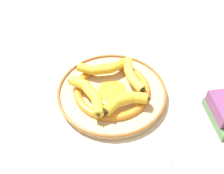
{
  "coord_description": "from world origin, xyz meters",
  "views": [
    {
      "loc": [
        0.24,
        -0.54,
        0.71
      ],
      "look_at": [
        0.01,
        0.04,
        0.04
      ],
      "focal_mm": 42.0,
      "sensor_mm": 36.0,
      "label": 1
    }
  ],
  "objects_px": {
    "decorative_bowl": "(112,91)",
    "banana_c": "(90,95)",
    "banana_b": "(126,101)",
    "banana_d": "(101,68)",
    "banana_a": "(132,74)"
  },
  "relations": [
    {
      "from": "decorative_bowl",
      "to": "banana_a",
      "type": "bearing_deg",
      "value": 56.5
    },
    {
      "from": "banana_a",
      "to": "decorative_bowl",
      "type": "bearing_deg",
      "value": -70.09
    },
    {
      "from": "decorative_bowl",
      "to": "banana_d",
      "type": "relative_size",
      "value": 2.2
    },
    {
      "from": "banana_a",
      "to": "banana_c",
      "type": "height_order",
      "value": "banana_c"
    },
    {
      "from": "decorative_bowl",
      "to": "banana_c",
      "type": "bearing_deg",
      "value": -124.63
    },
    {
      "from": "banana_b",
      "to": "banana_c",
      "type": "xyz_separation_m",
      "value": [
        -0.12,
        -0.02,
        -0.0
      ]
    },
    {
      "from": "banana_c",
      "to": "banana_d",
      "type": "distance_m",
      "value": 0.13
    },
    {
      "from": "banana_b",
      "to": "banana_d",
      "type": "height_order",
      "value": "banana_b"
    },
    {
      "from": "decorative_bowl",
      "to": "banana_c",
      "type": "xyz_separation_m",
      "value": [
        -0.05,
        -0.07,
        0.04
      ]
    },
    {
      "from": "banana_b",
      "to": "banana_c",
      "type": "height_order",
      "value": "banana_b"
    },
    {
      "from": "decorative_bowl",
      "to": "banana_a",
      "type": "xyz_separation_m",
      "value": [
        0.05,
        0.07,
        0.04
      ]
    },
    {
      "from": "banana_d",
      "to": "banana_a",
      "type": "bearing_deg",
      "value": -24.19
    },
    {
      "from": "banana_c",
      "to": "banana_d",
      "type": "xyz_separation_m",
      "value": [
        -0.02,
        0.13,
        -0.0
      ]
    },
    {
      "from": "decorative_bowl",
      "to": "banana_a",
      "type": "height_order",
      "value": "banana_a"
    },
    {
      "from": "decorative_bowl",
      "to": "banana_b",
      "type": "xyz_separation_m",
      "value": [
        0.07,
        -0.06,
        0.04
      ]
    }
  ]
}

